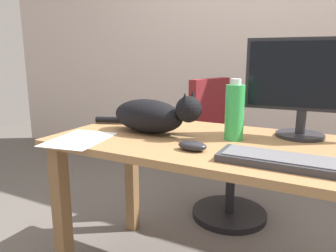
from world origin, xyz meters
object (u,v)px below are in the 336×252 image
monitor (304,84)px  computer_mouse (192,146)px  keyboard (288,161)px  water_bottle (235,112)px  cat (152,115)px  office_chair (225,159)px

monitor → computer_mouse: size_ratio=4.37×
keyboard → water_bottle: size_ratio=1.75×
cat → office_chair: bearing=80.2°
keyboard → cat: bearing=163.1°
computer_mouse → monitor: bearing=50.6°
office_chair → monitor: 0.87m
office_chair → computer_mouse: office_chair is taller
keyboard → cat: size_ratio=0.72×
water_bottle → keyboard: bearing=-43.8°
office_chair → monitor: size_ratio=1.87×
monitor → cat: monitor is taller
computer_mouse → water_bottle: water_bottle is taller
monitor → water_bottle: bearing=-144.3°
cat → water_bottle: water_bottle is taller
monitor → water_bottle: monitor is taller
keyboard → computer_mouse: 0.33m
office_chair → water_bottle: (0.24, -0.66, 0.44)m
office_chair → keyboard: office_chair is taller
cat → monitor: bearing=20.5°
monitor → cat: size_ratio=0.79×
office_chair → monitor: monitor is taller
monitor → keyboard: (0.01, -0.41, -0.21)m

